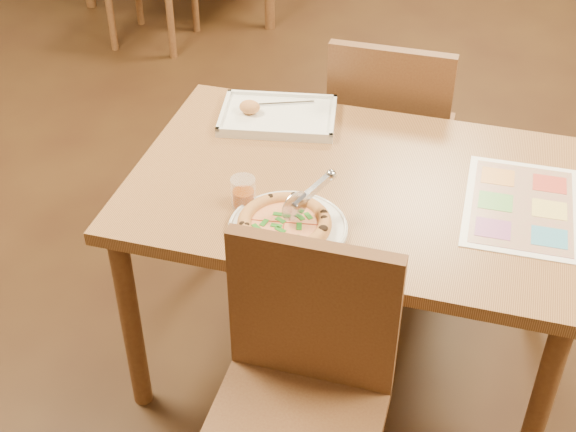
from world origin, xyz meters
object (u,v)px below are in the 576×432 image
(chair_far, at_px, (390,124))
(appetizer_tray, at_px, (276,116))
(pizza, at_px, (284,223))
(dining_table, at_px, (356,206))
(pizza_cutter, at_px, (307,196))
(plate, at_px, (288,228))
(chair_near, at_px, (303,373))
(glass_tumbler, at_px, (243,194))
(menu, at_px, (522,206))

(chair_far, relative_size, appetizer_tray, 1.17)
(pizza, relative_size, appetizer_tray, 0.62)
(dining_table, height_order, pizza_cutter, pizza_cutter)
(plate, distance_m, pizza, 0.02)
(chair_near, xyz_separation_m, pizza, (-0.14, 0.33, 0.18))
(chair_near, distance_m, pizza_cutter, 0.46)
(chair_near, relative_size, pizza_cutter, 3.25)
(glass_tumbler, bearing_deg, plate, -27.42)
(appetizer_tray, bearing_deg, glass_tumbler, -84.58)
(menu, bearing_deg, pizza, -154.47)
(chair_far, height_order, pizza_cutter, chair_far)
(chair_near, distance_m, pizza, 0.40)
(dining_table, height_order, menu, menu)
(dining_table, relative_size, plate, 4.11)
(pizza, height_order, pizza_cutter, pizza_cutter)
(chair_far, xyz_separation_m, plate, (-0.13, -0.87, 0.16))
(dining_table, bearing_deg, appetizer_tray, 140.18)
(chair_near, distance_m, appetizer_tray, 0.95)
(pizza, bearing_deg, pizza_cutter, 48.95)
(chair_far, xyz_separation_m, glass_tumbler, (-0.28, -0.79, 0.19))
(pizza, xyz_separation_m, glass_tumbler, (-0.14, 0.09, 0.01))
(dining_table, height_order, plate, plate)
(plate, height_order, pizza, pizza)
(pizza_cutter, relative_size, glass_tumbler, 1.68)
(chair_near, xyz_separation_m, menu, (0.46, 0.61, 0.16))
(pizza_cutter, distance_m, glass_tumbler, 0.20)
(chair_near, height_order, appetizer_tray, chair_near)
(plate, bearing_deg, pizza, -132.49)
(appetizer_tray, bearing_deg, chair_near, -69.58)
(plate, relative_size, menu, 0.73)
(pizza, bearing_deg, chair_far, 80.98)
(appetizer_tray, relative_size, menu, 0.92)
(chair_near, height_order, chair_far, same)
(plate, xyz_separation_m, glass_tumbler, (-0.15, 0.08, 0.03))
(chair_far, xyz_separation_m, pizza, (-0.14, -0.88, 0.18))
(pizza_cutter, bearing_deg, chair_near, -131.25)
(appetizer_tray, height_order, glass_tumbler, glass_tumbler)
(chair_near, distance_m, chair_far, 1.20)
(chair_far, relative_size, menu, 1.08)
(menu, bearing_deg, glass_tumbler, -164.83)
(chair_near, relative_size, pizza, 1.88)
(pizza, distance_m, pizza_cutter, 0.09)
(dining_table, height_order, appetizer_tray, appetizer_tray)
(pizza_cutter, distance_m, menu, 0.61)
(glass_tumbler, distance_m, menu, 0.77)
(pizza_cutter, bearing_deg, glass_tumbler, 115.07)
(pizza_cutter, xyz_separation_m, menu, (0.55, 0.23, -0.09))
(pizza_cutter, bearing_deg, chair_far, 28.50)
(chair_far, bearing_deg, pizza_cutter, 83.54)
(plate, bearing_deg, chair_near, -68.52)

